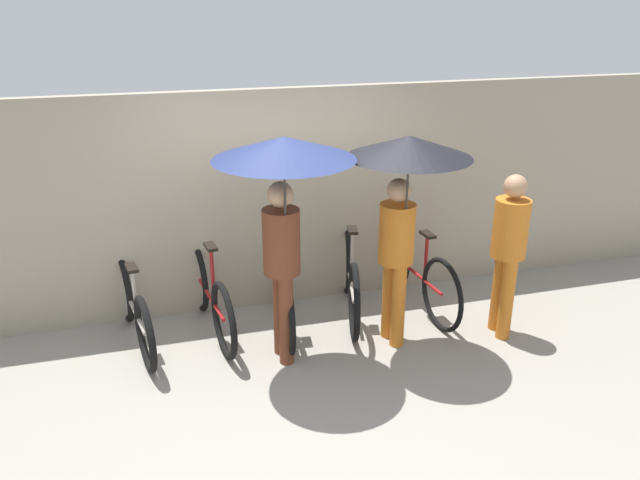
{
  "coord_description": "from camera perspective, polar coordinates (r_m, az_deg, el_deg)",
  "views": [
    {
      "loc": [
        -1.16,
        -4.27,
        3.08
      ],
      "look_at": [
        0.28,
        0.79,
        1.0
      ],
      "focal_mm": 35.0,
      "sensor_mm": 36.0,
      "label": 1
    }
  ],
  "objects": [
    {
      "name": "parked_bicycle_2",
      "position": [
        6.16,
        -3.38,
        -4.73
      ],
      "size": [
        0.44,
        1.71,
        1.0
      ],
      "rotation": [
        0.0,
        0.0,
        1.45
      ],
      "color": "black",
      "rests_on": "ground"
    },
    {
      "name": "ground_plane",
      "position": [
        5.39,
        -0.55,
        -13.28
      ],
      "size": [
        30.0,
        30.0,
        0.0
      ],
      "primitive_type": "plane",
      "color": "gray"
    },
    {
      "name": "pedestrian_trailing",
      "position": [
        6.01,
        16.86,
        -0.4
      ],
      "size": [
        0.32,
        0.32,
        1.59
      ],
      "rotation": [
        0.0,
        0.0,
        3.02
      ],
      "color": "#C66B1E",
      "rests_on": "ground"
    },
    {
      "name": "back_wall",
      "position": [
        6.35,
        -4.58,
        3.58
      ],
      "size": [
        11.39,
        0.12,
        2.25
      ],
      "color": "gray",
      "rests_on": "ground"
    },
    {
      "name": "parked_bicycle_1",
      "position": [
        6.12,
        -10.05,
        -4.99
      ],
      "size": [
        0.44,
        1.71,
        1.11
      ],
      "rotation": [
        0.0,
        0.0,
        1.7
      ],
      "color": "black",
      "rests_on": "ground"
    },
    {
      "name": "parked_bicycle_0",
      "position": [
        6.09,
        -16.67,
        -5.94
      ],
      "size": [
        0.49,
        1.67,
        1.11
      ],
      "rotation": [
        0.0,
        0.0,
        1.75
      ],
      "color": "black",
      "rests_on": "ground"
    },
    {
      "name": "parked_bicycle_3",
      "position": [
        6.36,
        2.78,
        -3.46
      ],
      "size": [
        0.59,
        1.73,
        0.99
      ],
      "rotation": [
        0.0,
        0.0,
        1.32
      ],
      "color": "black",
      "rests_on": "ground"
    },
    {
      "name": "pedestrian_center",
      "position": [
        5.36,
        7.77,
        5.33
      ],
      "size": [
        1.06,
        1.06,
        2.0
      ],
      "rotation": [
        0.0,
        0.0,
        3.25
      ],
      "color": "#C66B1E",
      "rests_on": "ground"
    },
    {
      "name": "parked_bicycle_4",
      "position": [
        6.57,
        8.73,
        -2.87
      ],
      "size": [
        0.44,
        1.79,
        1.07
      ],
      "rotation": [
        0.0,
        0.0,
        1.64
      ],
      "color": "black",
      "rests_on": "ground"
    },
    {
      "name": "pedestrian_leading",
      "position": [
        5.01,
        -3.38,
        5.24
      ],
      "size": [
        1.15,
        1.15,
        2.06
      ],
      "rotation": [
        0.0,
        0.0,
        3.2
      ],
      "color": "brown",
      "rests_on": "ground"
    }
  ]
}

